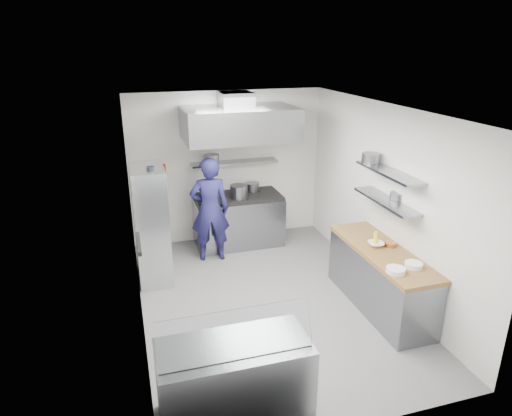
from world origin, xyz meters
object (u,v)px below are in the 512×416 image
object	(u,v)px
gas_range	(238,221)
wire_rack	(151,224)
display_case	(234,381)
chef	(210,210)

from	to	relation	value
gas_range	wire_rack	bearing A→B (deg)	-151.16
display_case	gas_range	bearing A→B (deg)	74.98
gas_range	chef	xyz separation A→B (m)	(-0.62, -0.49, 0.47)
wire_rack	display_case	bearing A→B (deg)	-80.60
gas_range	display_case	size ratio (longest dim) A/B	1.07
gas_range	chef	bearing A→B (deg)	-141.88
chef	wire_rack	distance (m)	1.09
chef	wire_rack	size ratio (longest dim) A/B	0.99
gas_range	wire_rack	distance (m)	1.92
gas_range	display_case	xyz separation A→B (m)	(-1.10, -4.10, -0.03)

